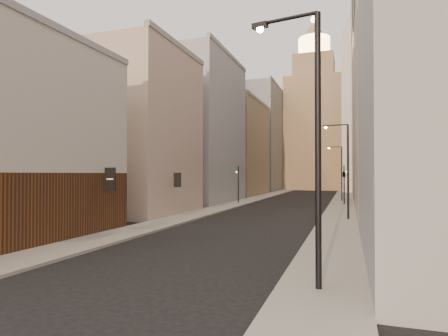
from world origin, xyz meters
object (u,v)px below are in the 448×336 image
at_px(clock_tower, 314,121).
at_px(traffic_light_left, 238,177).
at_px(streetlamp_near, 311,131).
at_px(streetlamp_mid, 345,165).
at_px(white_tower, 361,105).
at_px(streetlamp_far, 340,170).
at_px(traffic_light_right, 344,174).

xyz_separation_m(clock_tower, traffic_light_left, (-5.45, -51.34, -14.13)).
height_order(streetlamp_near, traffic_light_left, streetlamp_near).
xyz_separation_m(clock_tower, streetlamp_mid, (8.09, -65.53, -12.98)).
bearing_deg(traffic_light_left, clock_tower, -109.99).
bearing_deg(streetlamp_near, white_tower, 96.64).
bearing_deg(streetlamp_far, traffic_light_right, -92.72).
height_order(clock_tower, traffic_light_left, clock_tower).
relative_size(streetlamp_near, traffic_light_left, 1.88).
relative_size(clock_tower, streetlamp_far, 5.73).
height_order(white_tower, streetlamp_far, white_tower).
bearing_deg(traffic_light_right, traffic_light_left, 34.10).
bearing_deg(streetlamp_near, clock_tower, 104.47).
height_order(streetlamp_far, traffic_light_left, streetlamp_far).
xyz_separation_m(clock_tower, white_tower, (11.00, -14.00, 0.97)).
height_order(clock_tower, traffic_light_right, clock_tower).
height_order(streetlamp_mid, streetlamp_far, streetlamp_mid).
relative_size(streetlamp_near, streetlamp_far, 1.20).
bearing_deg(clock_tower, streetlamp_far, -80.52).
bearing_deg(streetlamp_mid, white_tower, 87.98).
bearing_deg(streetlamp_far, white_tower, 74.25).
relative_size(white_tower, streetlamp_far, 5.30).
relative_size(white_tower, traffic_light_left, 8.30).
bearing_deg(white_tower, streetlamp_mid, -93.23).
relative_size(streetlamp_near, traffic_light_right, 1.88).
bearing_deg(streetlamp_far, traffic_light_left, -155.65).
bearing_deg(traffic_light_right, white_tower, -71.01).
bearing_deg(streetlamp_near, traffic_light_left, 119.78).
distance_m(white_tower, streetlamp_mid, 53.46).
distance_m(clock_tower, traffic_light_right, 51.52).
distance_m(white_tower, traffic_light_left, 43.50).
bearing_deg(streetlamp_mid, streetlamp_far, 93.45).
height_order(streetlamp_mid, traffic_light_left, streetlamp_mid).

